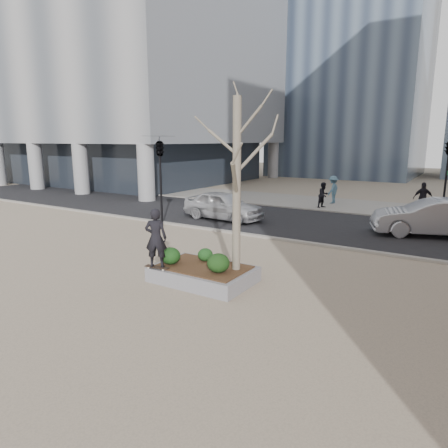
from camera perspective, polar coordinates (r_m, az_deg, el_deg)
The scene contains 18 objects.
ground at distance 13.09m, azimuth -6.58°, elevation -7.31°, with size 120.00×120.00×0.00m, color gray.
street at distance 21.52m, azimuth 10.25°, elevation 0.26°, with size 60.00×8.00×0.02m, color black.
far_sidewalk at distance 28.05m, azimuth 15.64°, elevation 2.71°, with size 60.00×6.00×0.02m, color gray.
planter at distance 12.44m, azimuth -2.97°, elevation -7.18°, with size 3.00×2.00×0.45m, color gray.
planter_mulch at distance 12.36m, azimuth -2.99°, elevation -6.11°, with size 2.70×1.70×0.04m, color #382314.
sycamore_tree at distance 11.48m, azimuth 1.85°, elevation 9.40°, with size 2.80×2.80×6.60m, color gray, non-canonical shape.
shrub_left at distance 12.58m, azimuth -7.67°, elevation -4.53°, with size 0.62×0.62×0.53m, color black.
shrub_middle at distance 12.81m, azimuth -2.69°, elevation -4.40°, with size 0.49×0.49×0.41m, color #103514.
shrub_right at distance 11.70m, azimuth -0.81°, elevation -5.60°, with size 0.66×0.66×0.56m, color #183310.
skateboard at distance 12.36m, azimuth -9.56°, elevation -6.18°, with size 0.78×0.20×0.07m, color black, non-canonical shape.
skateboarder at distance 12.10m, azimuth -9.71°, elevation -1.97°, with size 0.65×0.43×1.80m, color black.
police_car at distance 21.73m, azimuth -0.13°, elevation 2.68°, with size 1.84×4.57×1.56m, color #B8B8BC.
car_silver at distance 20.29m, azimuth 27.60°, elevation 0.82°, with size 1.78×5.10×1.68m, color #A3A5AB.
pedestrian_a at distance 26.35m, azimuth 14.02°, elevation 4.04°, with size 0.79×0.62×1.63m, color black.
pedestrian_b at distance 28.32m, azimuth 15.30°, elevation 4.76°, with size 1.21×0.70×1.87m, color slate.
pedestrian_c at distance 26.16m, azimuth 26.55°, elevation 3.33°, with size 1.08×0.45×1.85m, color black.
traffic_light_near at distance 20.29m, azimuth -9.03°, elevation 6.01°, with size 0.60×2.48×4.50m, color black, non-canonical shape.
traffic_light_far at distance 24.32m, azimuth 29.13°, elevation 5.61°, with size 0.60×2.48×4.50m, color black, non-canonical shape.
Camera 1 is at (7.79, -9.60, 4.30)m, focal length 32.00 mm.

